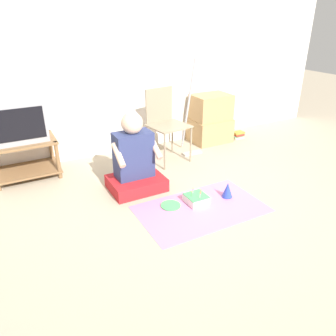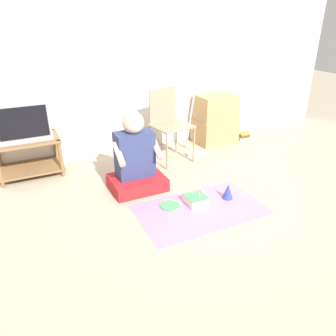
% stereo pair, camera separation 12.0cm
% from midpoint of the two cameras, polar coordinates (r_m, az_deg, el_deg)
% --- Properties ---
extents(ground_plane, '(16.00, 16.00, 0.00)m').
position_cam_midpoint_polar(ground_plane, '(3.23, 8.53, -8.05)').
color(ground_plane, tan).
extents(wall_back, '(6.40, 0.06, 2.55)m').
position_cam_midpoint_polar(wall_back, '(4.51, -6.57, 19.00)').
color(wall_back, silver).
rests_on(wall_back, ground_plane).
extents(tv_stand, '(0.72, 0.49, 0.45)m').
position_cam_midpoint_polar(tv_stand, '(4.16, -24.47, 2.00)').
color(tv_stand, olive).
rests_on(tv_stand, ground_plane).
extents(tv, '(0.57, 0.40, 0.45)m').
position_cam_midpoint_polar(tv, '(4.05, -25.52, 7.36)').
color(tv, '#99999E').
rests_on(tv, tv_stand).
extents(folding_chair, '(0.52, 0.49, 0.92)m').
position_cam_midpoint_polar(folding_chair, '(4.20, -1.43, 8.49)').
color(folding_chair, gray).
rests_on(folding_chair, ground_plane).
extents(cardboard_box_stack, '(0.57, 0.46, 0.70)m').
position_cam_midpoint_polar(cardboard_box_stack, '(4.94, 6.68, 8.40)').
color(cardboard_box_stack, tan).
rests_on(cardboard_box_stack, ground_plane).
extents(dust_mop, '(0.28, 0.33, 1.27)m').
position_cam_midpoint_polar(dust_mop, '(4.47, 3.07, 7.24)').
color(dust_mop, '#B2ADA3').
rests_on(dust_mop, ground_plane).
extents(book_pile, '(0.19, 0.15, 0.10)m').
position_cam_midpoint_polar(book_pile, '(5.22, 11.39, 5.66)').
color(book_pile, beige).
rests_on(book_pile, ground_plane).
extents(person_seated, '(0.58, 0.45, 0.93)m').
position_cam_midpoint_polar(person_seated, '(3.54, -6.82, 1.15)').
color(person_seated, red).
rests_on(person_seated, ground_plane).
extents(party_cloth, '(1.25, 0.75, 0.01)m').
position_cam_midpoint_polar(party_cloth, '(3.29, 4.75, -7.09)').
color(party_cloth, pink).
rests_on(party_cloth, ground_plane).
extents(birthday_cake, '(0.21, 0.21, 0.14)m').
position_cam_midpoint_polar(birthday_cake, '(3.36, 3.93, -5.37)').
color(birthday_cake, white).
rests_on(birthday_cake, party_cloth).
extents(party_hat_blue, '(0.11, 0.11, 0.16)m').
position_cam_midpoint_polar(party_hat_blue, '(3.48, 9.36, -3.78)').
color(party_hat_blue, blue).
rests_on(party_hat_blue, party_cloth).
extents(paper_plate, '(0.20, 0.20, 0.01)m').
position_cam_midpoint_polar(paper_plate, '(3.31, -0.58, -6.53)').
color(paper_plate, '#4CB266').
rests_on(paper_plate, party_cloth).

